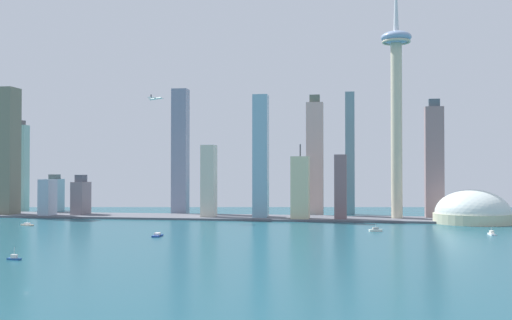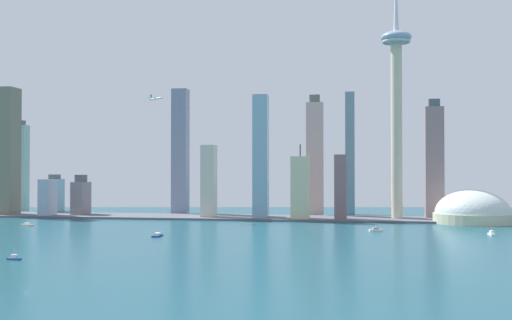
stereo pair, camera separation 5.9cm
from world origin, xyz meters
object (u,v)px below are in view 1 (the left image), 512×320
object	(u,v)px
stadium_dome	(472,214)
skyscraper_11	(81,198)
skyscraper_6	(341,188)
skyscraper_8	(180,152)
skyscraper_9	(434,161)
boat_5	(376,230)
skyscraper_2	(19,168)
boat_1	(492,233)
boat_2	(27,225)
skyscraper_3	(261,157)
skyscraper_1	(47,198)
skyscraper_12	(300,188)
skyscraper_5	(8,152)
airplane	(156,98)
skyscraper_4	(209,182)
skyscraper_7	(350,153)
skyscraper_0	(54,194)
observation_tower	(396,89)
boat_3	(14,258)
skyscraper_10	(315,158)
boat_4	(157,235)

from	to	relation	value
stadium_dome	skyscraper_11	world-z (taller)	skyscraper_11
skyscraper_6	skyscraper_8	xyz separation A→B (m)	(-218.85, 67.96, 46.19)
skyscraper_8	skyscraper_11	distance (m)	144.27
skyscraper_9	boat_5	bearing A→B (deg)	-114.32
skyscraper_2	skyscraper_6	xyz separation A→B (m)	(465.56, -80.84, -24.81)
boat_1	boat_2	bearing A→B (deg)	-97.05
skyscraper_3	skyscraper_11	distance (m)	248.93
skyscraper_1	skyscraper_8	distance (m)	182.27
skyscraper_9	skyscraper_12	world-z (taller)	skyscraper_9
skyscraper_5	airplane	distance (m)	226.29
skyscraper_11	boat_2	world-z (taller)	skyscraper_11
boat_1	boat_5	bearing A→B (deg)	-103.55
skyscraper_8	boat_5	world-z (taller)	skyscraper_8
skyscraper_8	airplane	xyz separation A→B (m)	(-3.26, -93.06, 62.04)
skyscraper_11	skyscraper_1	bearing A→B (deg)	-144.11
skyscraper_4	skyscraper_2	bearing A→B (deg)	166.21
skyscraper_1	airplane	size ratio (longest dim) A/B	2.32
skyscraper_7	skyscraper_8	xyz separation A→B (m)	(-228.32, -42.89, 1.90)
skyscraper_0	skyscraper_4	world-z (taller)	skyscraper_4
observation_tower	stadium_dome	distance (m)	171.84
skyscraper_1	boat_3	distance (m)	394.22
skyscraper_6	skyscraper_5	bearing A→B (deg)	179.19
skyscraper_0	skyscraper_2	xyz separation A→B (m)	(-39.65, -29.33, 39.16)
skyscraper_2	skyscraper_7	xyz separation A→B (m)	(475.03, 30.01, 19.47)
boat_2	skyscraper_12	bearing A→B (deg)	-137.15
skyscraper_0	boat_1	distance (m)	621.87
skyscraper_11	boat_5	size ratio (longest dim) A/B	4.10
skyscraper_1	airplane	distance (m)	197.16
skyscraper_10	boat_3	distance (m)	467.80
skyscraper_4	boat_3	xyz separation A→B (m)	(-41.16, -365.95, -44.49)
skyscraper_7	airplane	world-z (taller)	skyscraper_7
skyscraper_0	skyscraper_7	bearing A→B (deg)	0.09
skyscraper_1	boat_3	xyz separation A→B (m)	(170.05, -354.92, -22.97)
skyscraper_4	boat_1	xyz separation A→B (m)	(306.44, -146.13, -44.34)
skyscraper_12	skyscraper_4	bearing A→B (deg)	174.79
stadium_dome	skyscraper_2	world-z (taller)	skyscraper_2
skyscraper_4	boat_2	xyz separation A→B (m)	(-170.03, -129.69, -44.66)
skyscraper_0	boat_1	world-z (taller)	skyscraper_0
skyscraper_2	boat_4	distance (m)	423.63
skyscraper_1	skyscraper_6	bearing A→B (deg)	0.67
skyscraper_3	skyscraper_12	distance (m)	63.49
skyscraper_10	skyscraper_11	distance (m)	313.20
observation_tower	skyscraper_1	distance (m)	461.80
observation_tower	skyscraper_8	distance (m)	298.45
skyscraper_0	boat_2	world-z (taller)	skyscraper_0
skyscraper_12	airplane	size ratio (longest dim) A/B	4.38
observation_tower	skyscraper_4	bearing A→B (deg)	-176.50
skyscraper_9	boat_5	distance (m)	195.62
skyscraper_2	skyscraper_10	xyz separation A→B (m)	(429.80, -10.41, 12.52)
boat_4	skyscraper_6	bearing A→B (deg)	-41.29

